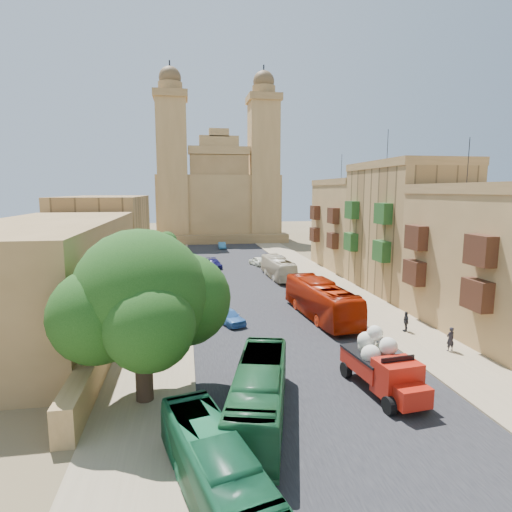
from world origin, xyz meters
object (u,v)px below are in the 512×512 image
object	(u,v)px
red_truck	(383,365)
pedestrian_a	(450,339)
car_dkblue	(214,264)
street_tree_c	(163,251)
car_white_b	(258,261)
street_tree_d	(167,242)
olive_pickup	(310,297)
bus_red_east	(321,300)
street_tree_b	(157,268)
bus_cream_east	(278,268)
car_blue_a	(229,316)
car_white_a	(209,287)
pedestrian_c	(406,322)
car_cream	(307,290)
street_tree_a	(146,298)
church	(217,196)
car_blue_b	(222,245)
bus_green_south	(216,471)
bus_green_north	(259,394)
ficus_tree	(143,301)

from	to	relation	value
red_truck	pedestrian_a	xyz separation A→B (m)	(7.21, 4.79, -0.67)
car_dkblue	street_tree_c	bearing A→B (deg)	-147.75
street_tree_c	car_white_b	bearing A→B (deg)	27.52
street_tree_d	olive_pickup	world-z (taller)	street_tree_d
bus_red_east	street_tree_b	bearing A→B (deg)	-33.50
street_tree_c	bus_cream_east	xyz separation A→B (m)	(14.00, -2.59, -2.03)
bus_red_east	car_blue_a	world-z (taller)	bus_red_east
car_white_a	pedestrian_c	xyz separation A→B (m)	(14.26, -15.27, 0.22)
street_tree_c	car_cream	distance (m)	19.46
red_truck	car_blue_a	size ratio (longest dim) A/B	1.62
car_white_b	street_tree_a	bearing A→B (deg)	51.58
church	car_cream	bearing A→B (deg)	-84.78
street_tree_b	car_blue_b	bearing A→B (deg)	75.90
street_tree_a	car_dkblue	size ratio (longest dim) A/B	1.19
bus_green_south	car_white_a	distance (m)	31.25
bus_red_east	pedestrian_c	bearing A→B (deg)	135.33
street_tree_b	bus_green_north	bearing A→B (deg)	-75.38
car_white_b	bus_red_east	bearing A→B (deg)	76.61
car_dkblue	car_blue_b	bearing A→B (deg)	73.12
street_tree_c	car_blue_a	world-z (taller)	street_tree_c
car_dkblue	car_blue_b	distance (m)	20.31
red_truck	car_blue_a	distance (m)	14.93
bus_cream_east	car_blue_a	bearing A→B (deg)	62.79
ficus_tree	street_tree_a	size ratio (longest dim) A/B	1.75
ficus_tree	car_blue_a	distance (m)	14.00
street_tree_c	car_dkblue	size ratio (longest dim) A/B	1.17
bus_green_north	car_white_a	xyz separation A→B (m)	(-0.91, 26.17, -0.78)
ficus_tree	car_white_a	size ratio (longest dim) A/B	2.59
ficus_tree	car_dkblue	size ratio (longest dim) A/B	2.08
street_tree_d	red_truck	distance (m)	47.05
pedestrian_c	car_white_a	bearing A→B (deg)	-126.88
bus_red_east	pedestrian_a	size ratio (longest dim) A/B	6.72
car_cream	pedestrian_a	distance (m)	17.11
street_tree_a	car_cream	bearing A→B (deg)	38.43
street_tree_b	car_blue_b	distance (m)	39.11
church	ficus_tree	world-z (taller)	church
red_truck	car_white_b	world-z (taller)	red_truck
church	street_tree_d	distance (m)	32.83
pedestrian_a	pedestrian_c	distance (m)	4.37
car_blue_b	ficus_tree	bearing A→B (deg)	-98.27
street_tree_a	street_tree_c	xyz separation A→B (m)	(0.00, 24.00, -0.07)
car_dkblue	bus_red_east	bearing A→B (deg)	-82.45
ficus_tree	pedestrian_c	xyz separation A→B (m)	(18.77, 7.90, -4.48)
street_tree_d	car_dkblue	world-z (taller)	street_tree_d
street_tree_a	red_truck	xyz separation A→B (m)	(13.05, -9.17, -1.90)
car_white_a	car_dkblue	distance (m)	14.64
car_white_a	pedestrian_c	bearing A→B (deg)	-30.80
street_tree_b	red_truck	xyz separation A→B (m)	(13.05, -21.17, -1.91)
red_truck	bus_green_north	size ratio (longest dim) A/B	0.63
church	pedestrian_a	world-z (taller)	church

